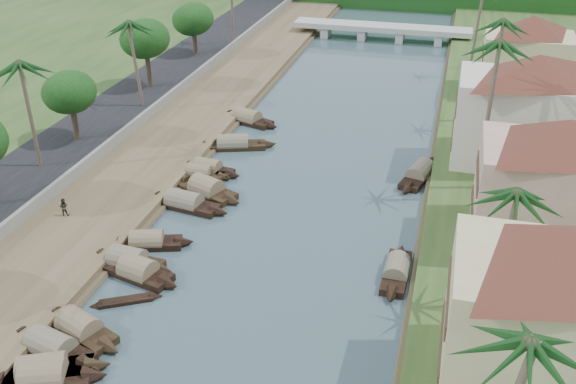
# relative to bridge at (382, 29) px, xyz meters

# --- Properties ---
(ground) EXTENTS (220.00, 220.00, 0.00)m
(ground) POSITION_rel_bridge_xyz_m (-0.00, -72.00, -1.72)
(ground) COLOR #3B5259
(ground) RESTS_ON ground
(left_bank) EXTENTS (10.00, 180.00, 0.80)m
(left_bank) POSITION_rel_bridge_xyz_m (-16.00, -52.00, -1.32)
(left_bank) COLOR brown
(left_bank) RESTS_ON ground
(right_bank) EXTENTS (16.00, 180.00, 1.20)m
(right_bank) POSITION_rel_bridge_xyz_m (19.00, -52.00, -1.12)
(right_bank) COLOR #29461C
(right_bank) RESTS_ON ground
(road) EXTENTS (8.00, 180.00, 1.40)m
(road) POSITION_rel_bridge_xyz_m (-24.50, -52.00, -1.02)
(road) COLOR black
(road) RESTS_ON ground
(retaining_wall) EXTENTS (0.40, 180.00, 1.10)m
(retaining_wall) POSITION_rel_bridge_xyz_m (-20.20, -52.00, -0.37)
(retaining_wall) COLOR slate
(retaining_wall) RESTS_ON left_bank
(bridge) EXTENTS (28.00, 4.00, 2.40)m
(bridge) POSITION_rel_bridge_xyz_m (0.00, 0.00, 0.00)
(bridge) COLOR #AFB0A5
(bridge) RESTS_ON ground
(building_near) EXTENTS (14.85, 14.85, 10.20)m
(building_near) POSITION_rel_bridge_xyz_m (18.99, -74.00, 4.66)
(building_near) COLOR beige
(building_near) RESTS_ON right_bank
(building_mid) EXTENTS (14.11, 14.11, 9.70)m
(building_mid) POSITION_rel_bridge_xyz_m (19.99, -58.00, 4.41)
(building_mid) COLOR beige
(building_mid) RESTS_ON right_bank
(building_far) EXTENTS (15.59, 15.59, 10.20)m
(building_far) POSITION_rel_bridge_xyz_m (18.99, -44.00, 4.66)
(building_far) COLOR beige
(building_far) RESTS_ON right_bank
(building_distant) EXTENTS (12.62, 12.62, 9.20)m
(building_distant) POSITION_rel_bridge_xyz_m (19.99, -24.00, 4.16)
(building_distant) COLOR beige
(building_distant) RESTS_ON right_bank
(sampan_1) EXTENTS (7.54, 4.18, 2.21)m
(sampan_1) POSITION_rel_bridge_xyz_m (-8.85, -79.69, -1.31)
(sampan_1) COLOR black
(sampan_1) RESTS_ON ground
(sampan_2) EXTENTS (7.93, 4.90, 2.13)m
(sampan_2) POSITION_rel_bridge_xyz_m (-9.22, -79.23, -1.31)
(sampan_2) COLOR black
(sampan_2) RESTS_ON ground
(sampan_3) EXTENTS (8.40, 3.67, 2.22)m
(sampan_3) POSITION_rel_bridge_xyz_m (-9.88, -77.35, -1.31)
(sampan_3) COLOR black
(sampan_3) RESTS_ON ground
(sampan_4) EXTENTS (7.72, 4.36, 2.18)m
(sampan_4) POSITION_rel_bridge_xyz_m (-9.18, -75.27, -1.31)
(sampan_4) COLOR black
(sampan_4) RESTS_ON ground
(sampan_5) EXTENTS (7.43, 3.50, 2.30)m
(sampan_5) POSITION_rel_bridge_xyz_m (-8.33, -68.75, -1.30)
(sampan_5) COLOR black
(sampan_5) RESTS_ON ground
(sampan_6) EXTENTS (7.65, 2.32, 2.25)m
(sampan_6) POSITION_rel_bridge_xyz_m (-9.72, -67.74, -1.31)
(sampan_6) COLOR black
(sampan_6) RESTS_ON ground
(sampan_7) EXTENTS (7.52, 3.69, 2.00)m
(sampan_7) POSITION_rel_bridge_xyz_m (-9.49, -64.98, -1.31)
(sampan_7) COLOR black
(sampan_7) RESTS_ON ground
(sampan_8) EXTENTS (8.18, 4.89, 2.46)m
(sampan_8) POSITION_rel_bridge_xyz_m (-8.16, -55.73, -1.30)
(sampan_8) COLOR black
(sampan_8) RESTS_ON ground
(sampan_9) EXTENTS (8.89, 3.02, 2.21)m
(sampan_9) POSITION_rel_bridge_xyz_m (-9.14, -58.49, -1.31)
(sampan_9) COLOR black
(sampan_9) RESTS_ON ground
(sampan_10) EXTENTS (6.34, 1.57, 1.81)m
(sampan_10) POSITION_rel_bridge_xyz_m (-9.94, -52.90, -1.32)
(sampan_10) COLOR black
(sampan_10) RESTS_ON ground
(sampan_11) EXTENTS (7.16, 2.58, 2.04)m
(sampan_11) POSITION_rel_bridge_xyz_m (-9.57, -51.81, -1.31)
(sampan_11) COLOR black
(sampan_11) RESTS_ON ground
(sampan_12) EXTENTS (9.32, 4.59, 2.20)m
(sampan_12) POSITION_rel_bridge_xyz_m (-9.17, -45.85, -1.31)
(sampan_12) COLOR black
(sampan_12) RESTS_ON ground
(sampan_13) EXTENTS (8.47, 4.39, 2.28)m
(sampan_13) POSITION_rel_bridge_xyz_m (-9.87, -38.78, -1.30)
(sampan_13) COLOR black
(sampan_13) RESTS_ON ground
(sampan_15) EXTENTS (1.84, 7.50, 2.03)m
(sampan_15) POSITION_rel_bridge_xyz_m (9.58, -63.90, -1.31)
(sampan_15) COLOR black
(sampan_15) RESTS_ON ground
(sampan_16) EXTENTS (3.95, 9.13, 2.20)m
(sampan_16) POSITION_rel_bridge_xyz_m (9.92, -47.66, -1.31)
(sampan_16) COLOR black
(sampan_16) RESTS_ON ground
(canoe_1) EXTENTS (4.73, 3.16, 0.81)m
(canoe_1) POSITION_rel_bridge_xyz_m (-7.84, -71.66, -1.62)
(canoe_1) COLOR black
(canoe_1) RESTS_ON ground
(canoe_2) EXTENTS (6.00, 1.83, 0.86)m
(canoe_2) POSITION_rel_bridge_xyz_m (-9.57, -55.19, -1.62)
(canoe_2) COLOR black
(canoe_2) RESTS_ON ground
(palm_0) EXTENTS (3.20, 3.20, 11.90)m
(palm_0) POSITION_rel_bridge_xyz_m (15.00, -83.01, 9.58)
(palm_0) COLOR brown
(palm_0) RESTS_ON ground
(palm_1) EXTENTS (3.20, 3.20, 9.94)m
(palm_1) POSITION_rel_bridge_xyz_m (16.00, -67.36, 7.68)
(palm_1) COLOR brown
(palm_1) RESTS_ON ground
(palm_2) EXTENTS (3.20, 3.20, 14.30)m
(palm_2) POSITION_rel_bridge_xyz_m (15.00, -50.68, 11.88)
(palm_2) COLOR brown
(palm_2) RESTS_ON ground
(palm_3) EXTENTS (3.20, 3.20, 12.24)m
(palm_3) POSITION_rel_bridge_xyz_m (16.00, -34.31, 9.90)
(palm_3) COLOR brown
(palm_3) RESTS_ON ground
(palm_5) EXTENTS (3.20, 3.20, 11.22)m
(palm_5) POSITION_rel_bridge_xyz_m (-24.00, -56.91, 9.12)
(palm_5) COLOR brown
(palm_5) RESTS_ON ground
(palm_6) EXTENTS (3.20, 3.20, 10.86)m
(palm_6) POSITION_rel_bridge_xyz_m (-22.00, -40.20, 8.78)
(palm_6) COLOR brown
(palm_6) RESTS_ON ground
(tree_3) EXTENTS (4.93, 4.93, 6.95)m
(tree_3) POSITION_rel_bridge_xyz_m (-24.00, -50.55, 4.52)
(tree_3) COLOR #4E3F2C
(tree_3) RESTS_ON ground
(tree_4) EXTENTS (5.45, 5.45, 8.10)m
(tree_4) POSITION_rel_bridge_xyz_m (-24.00, -33.86, 5.45)
(tree_4) COLOR #4E3F2C
(tree_4) RESTS_ON ground
(tree_5) EXTENTS (5.24, 5.24, 6.97)m
(tree_5) POSITION_rel_bridge_xyz_m (-24.00, -19.15, 4.43)
(tree_5) COLOR #4E3F2C
(tree_5) RESTS_ON ground
(person_far) EXTENTS (0.87, 0.75, 1.53)m
(person_far) POSITION_rel_bridge_xyz_m (-17.47, -63.50, -0.16)
(person_far) COLOR #343324
(person_far) RESTS_ON left_bank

